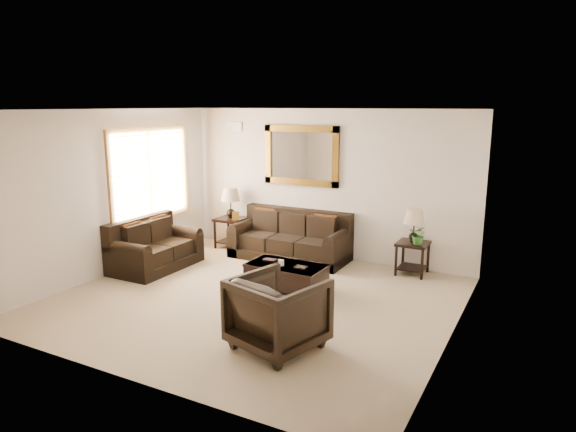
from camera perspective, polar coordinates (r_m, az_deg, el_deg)
The scene contains 11 objects.
room at distance 7.17m, azimuth -3.87°, elevation 0.86°, with size 5.51×5.01×2.71m.
window at distance 9.47m, azimuth -15.03°, elevation 4.48°, with size 0.07×1.96×1.66m.
mirror at distance 9.47m, azimuth 1.44°, elevation 6.72°, with size 1.50×0.06×1.10m.
air_vent at distance 10.15m, azimuth -5.76°, elevation 9.86°, with size 0.25×0.02×0.18m, color #999999.
sofa at distance 9.40m, azimuth 0.34°, elevation -2.83°, with size 2.14×0.92×0.87m.
loveseat at distance 9.16m, azimuth -14.75°, elevation -3.65°, with size 0.91×1.53×0.86m.
end_table_left at distance 10.09m, azimuth -6.37°, elevation 0.82°, with size 0.54×0.54×1.19m.
end_table_right at distance 8.67m, azimuth 13.79°, elevation -1.75°, with size 0.50×0.50×1.10m.
coffee_table at distance 7.83m, azimuth -0.19°, elevation -6.47°, with size 1.20×0.67×0.50m.
armchair at distance 5.97m, azimuth -1.09°, elevation -10.30°, with size 0.92×0.86×0.95m, color black.
potted_plant at distance 8.57m, azimuth 14.33°, elevation -2.26°, with size 0.29×0.32×0.25m, color #25561D.
Camera 1 is at (3.71, -5.97, 2.76)m, focal length 32.00 mm.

